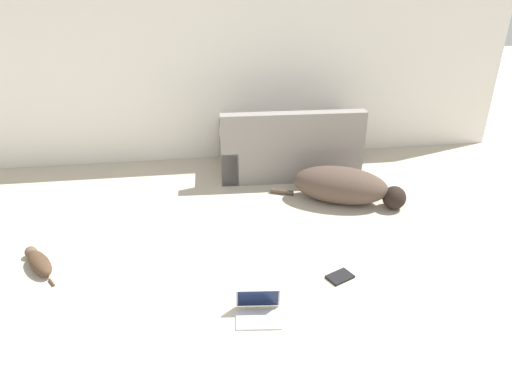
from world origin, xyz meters
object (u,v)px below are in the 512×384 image
object	(u,v)px
cat	(39,262)
dog	(344,186)
book_black	(340,277)
laptop_open	(258,307)
couch	(288,150)

from	to	relation	value
cat	dog	bearing A→B (deg)	-106.94
cat	book_black	distance (m)	2.72
laptop_open	couch	bearing A→B (deg)	80.07
couch	laptop_open	xyz separation A→B (m)	(-0.73, -2.59, -0.20)
dog	laptop_open	size ratio (longest dim) A/B	3.84
dog	laptop_open	distance (m)	2.09
laptop_open	book_black	world-z (taller)	laptop_open
dog	book_black	distance (m)	1.42
couch	book_black	xyz separation A→B (m)	(0.05, -2.23, -0.26)
dog	laptop_open	world-z (taller)	dog
laptop_open	book_black	xyz separation A→B (m)	(0.78, 0.37, -0.06)
dog	cat	distance (m)	3.20
couch	dog	distance (m)	1.00
dog	book_black	world-z (taller)	dog
cat	laptop_open	xyz separation A→B (m)	(1.89, -0.87, 0.00)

